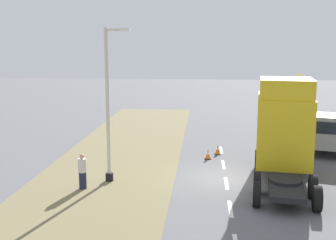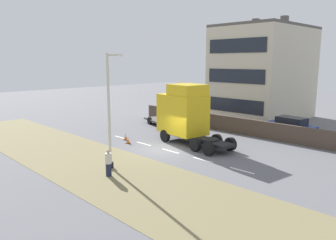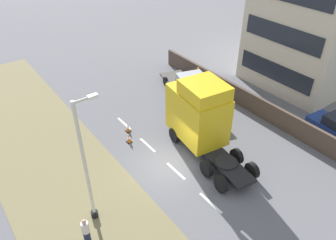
% 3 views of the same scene
% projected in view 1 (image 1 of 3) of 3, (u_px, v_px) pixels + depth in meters
% --- Properties ---
extents(ground_plane, '(120.00, 120.00, 0.00)m').
position_uv_depth(ground_plane, '(226.00, 179.00, 20.82)').
color(ground_plane, slate).
rests_on(ground_plane, ground).
extents(grass_verge, '(7.00, 44.00, 0.01)m').
position_uv_depth(grass_verge, '(106.00, 175.00, 21.32)').
color(grass_verge, olive).
rests_on(grass_verge, ground).
extents(lane_markings, '(0.16, 14.60, 0.00)m').
position_uv_depth(lane_markings, '(226.00, 183.00, 20.13)').
color(lane_markings, white).
rests_on(lane_markings, ground).
extents(lorry_cab, '(3.48, 7.61, 5.10)m').
position_uv_depth(lorry_cab, '(284.00, 128.00, 20.56)').
color(lorry_cab, black).
rests_on(lorry_cab, ground).
extents(flatbed_truck, '(3.79, 6.52, 2.49)m').
position_uv_depth(flatbed_truck, '(323.00, 133.00, 25.29)').
color(flatbed_truck, '#999EA3').
rests_on(flatbed_truck, ground).
extents(lamp_post, '(1.31, 0.37, 7.31)m').
position_uv_depth(lamp_post, '(109.00, 114.00, 19.86)').
color(lamp_post, black).
rests_on(lamp_post, ground).
extents(pedestrian, '(0.39, 0.39, 1.64)m').
position_uv_depth(pedestrian, '(82.00, 172.00, 19.21)').
color(pedestrian, '#1E233D').
rests_on(pedestrian, ground).
extents(traffic_cone_lead, '(0.36, 0.36, 0.58)m').
position_uv_depth(traffic_cone_lead, '(208.00, 154.00, 24.31)').
color(traffic_cone_lead, black).
rests_on(traffic_cone_lead, ground).
extents(traffic_cone_trailing, '(0.36, 0.36, 0.58)m').
position_uv_depth(traffic_cone_trailing, '(218.00, 150.00, 25.36)').
color(traffic_cone_trailing, black).
rests_on(traffic_cone_trailing, ground).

